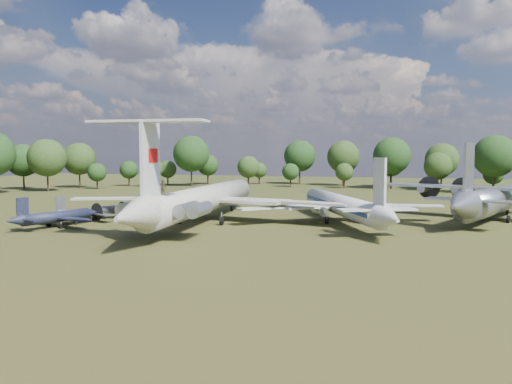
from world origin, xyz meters
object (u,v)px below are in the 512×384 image
(il62_airliner, at_px, (205,204))
(small_prop_northwest, at_px, (88,214))
(small_prop_west, at_px, (57,219))
(person_on_il62, at_px, (163,187))
(an12_transport, at_px, (493,204))
(tu104_jet, at_px, (341,209))

(il62_airliner, xyz_separation_m, small_prop_northwest, (-18.20, -3.39, -1.75))
(small_prop_west, relative_size, person_on_il62, 8.88)
(person_on_il62, bearing_deg, an12_transport, -145.74)
(small_prop_west, bearing_deg, il62_airliner, 47.15)
(an12_transport, height_order, person_on_il62, person_on_il62)
(tu104_jet, relative_size, small_prop_northwest, 3.00)
(an12_transport, relative_size, small_prop_west, 2.49)
(an12_transport, bearing_deg, small_prop_northwest, -140.53)
(small_prop_west, distance_m, small_prop_northwest, 7.20)
(person_on_il62, bearing_deg, small_prop_west, -16.25)
(an12_transport, bearing_deg, small_prop_west, -134.57)
(small_prop_northwest, bearing_deg, person_on_il62, -8.87)
(il62_airliner, xyz_separation_m, small_prop_west, (-18.42, -10.58, -1.63))
(il62_airliner, relative_size, small_prop_northwest, 4.02)
(il62_airliner, bearing_deg, tu104_jet, 11.75)
(small_prop_northwest, relative_size, person_on_il62, 7.91)
(tu104_jet, xyz_separation_m, an12_transport, (22.45, 9.10, 0.48))
(il62_airliner, relative_size, tu104_jet, 1.34)
(il62_airliner, bearing_deg, small_prop_northwest, -172.90)
(small_prop_west, distance_m, person_on_il62, 20.69)
(il62_airliner, bearing_deg, person_on_il62, -90.00)
(il62_airliner, distance_m, tu104_jet, 20.69)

